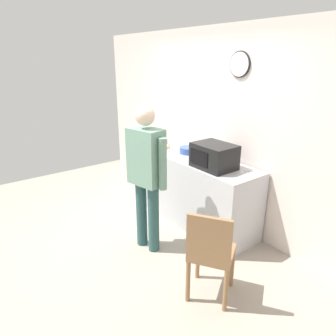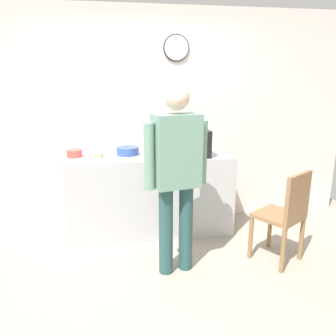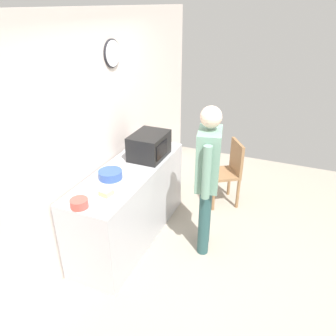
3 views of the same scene
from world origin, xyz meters
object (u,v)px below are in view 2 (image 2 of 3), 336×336
(sandwich_plate, at_px, (97,157))
(salad_bowl, at_px, (128,151))
(wooden_chair, at_px, (286,213))
(person_standing, at_px, (176,168))
(fork_utensil, at_px, (187,150))
(cereal_bowl, at_px, (75,153))
(microwave, at_px, (186,143))
(spoon_utensil, at_px, (209,150))

(sandwich_plate, relative_size, salad_bowl, 0.99)
(sandwich_plate, relative_size, wooden_chair, 0.27)
(person_standing, bearing_deg, fork_utensil, 73.60)
(cereal_bowl, distance_m, person_standing, 1.37)
(fork_utensil, xyz_separation_m, wooden_chair, (0.74, -1.15, -0.41))
(cereal_bowl, bearing_deg, person_standing, -43.45)
(microwave, bearing_deg, spoon_utensil, 38.08)
(cereal_bowl, distance_m, wooden_chair, 2.32)
(person_standing, xyz_separation_m, wooden_chair, (1.08, -0.01, -0.49))
(person_standing, bearing_deg, sandwich_plate, 132.26)
(salad_bowl, xyz_separation_m, fork_utensil, (0.73, 0.17, -0.04))
(salad_bowl, relative_size, fork_utensil, 1.51)
(cereal_bowl, xyz_separation_m, person_standing, (0.99, -0.94, 0.04))
(microwave, height_order, salad_bowl, microwave)
(sandwich_plate, bearing_deg, fork_utensil, 17.09)
(cereal_bowl, height_order, wooden_chair, cereal_bowl)
(microwave, bearing_deg, fork_utensil, 76.08)
(person_standing, bearing_deg, spoon_utensil, 60.81)
(microwave, height_order, spoon_utensil, microwave)
(sandwich_plate, xyz_separation_m, wooden_chair, (1.81, -0.82, -0.43))
(wooden_chair, bearing_deg, sandwich_plate, 155.64)
(salad_bowl, bearing_deg, sandwich_plate, -154.54)
(spoon_utensil, relative_size, person_standing, 0.10)
(sandwich_plate, relative_size, spoon_utensil, 1.50)
(sandwich_plate, relative_size, fork_utensil, 1.50)
(sandwich_plate, bearing_deg, spoon_utensil, 11.92)
(sandwich_plate, xyz_separation_m, person_standing, (0.73, -0.81, 0.06))
(microwave, bearing_deg, cereal_bowl, 174.25)
(microwave, relative_size, fork_utensil, 2.94)
(fork_utensil, xyz_separation_m, spoon_utensil, (0.28, -0.04, 0.00))
(sandwich_plate, bearing_deg, wooden_chair, -24.36)
(sandwich_plate, height_order, salad_bowl, salad_bowl)
(sandwich_plate, xyz_separation_m, spoon_utensil, (1.34, 0.28, -0.02))
(wooden_chair, bearing_deg, fork_utensil, 122.87)
(fork_utensil, distance_m, person_standing, 1.19)
(cereal_bowl, xyz_separation_m, wooden_chair, (2.07, -0.95, -0.45))
(sandwich_plate, distance_m, salad_bowl, 0.37)
(cereal_bowl, height_order, spoon_utensil, cereal_bowl)
(person_standing, bearing_deg, wooden_chair, -0.65)
(sandwich_plate, height_order, spoon_utensil, sandwich_plate)
(cereal_bowl, relative_size, wooden_chair, 0.18)
(microwave, bearing_deg, sandwich_plate, -179.70)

